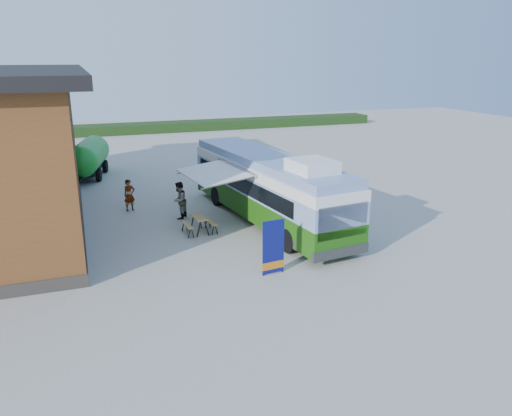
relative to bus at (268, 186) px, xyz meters
name	(u,v)px	position (x,y,z in m)	size (l,w,h in m)	color
ground	(255,263)	(-2.41, -4.82, -1.86)	(100.00, 100.00, 0.00)	#BCB7AD
hedge	(209,125)	(5.59, 33.18, -1.36)	(40.00, 3.00, 1.00)	#264419
bus	(268,186)	(0.00, 0.00, 0.00)	(4.27, 12.93, 3.90)	#2C6F12
awning	(217,169)	(-2.53, 0.35, 0.99)	(3.07, 4.42, 0.51)	white
banner	(273,252)	(-2.11, -6.06, -0.97)	(0.95, 0.26, 2.19)	#0C115F
picnic_table	(199,221)	(-3.69, -0.54, -1.26)	(1.50, 1.35, 0.81)	tan
person_a	(129,195)	(-6.39, 4.26, -1.00)	(0.63, 0.41, 1.73)	#999999
person_b	(179,200)	(-4.12, 1.97, -0.89)	(0.94, 0.74, 1.94)	#999999
slurry_tanker	(89,156)	(-8.11, 13.22, -0.39)	(3.04, 6.80, 2.56)	#1A9025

